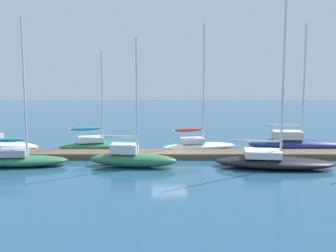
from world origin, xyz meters
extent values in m
plane|color=navy|center=(0.00, 0.00, 0.00)|extent=(120.00, 120.00, 0.00)
cube|color=brown|center=(0.00, 0.00, 0.21)|extent=(31.44, 1.93, 0.42)
ellipsoid|color=#2D7047|center=(-9.49, -2.79, 0.35)|extent=(5.86, 2.25, 0.69)
cube|color=#9EA3AD|center=(-10.06, -2.84, 0.92)|extent=(1.82, 1.36, 0.45)
cylinder|color=silver|center=(-9.21, -2.76, 5.08)|extent=(0.13, 0.13, 8.77)
cylinder|color=silver|center=(-10.41, -2.87, 1.73)|extent=(2.40, 0.33, 0.11)
ellipsoid|color=teal|center=(-10.41, -2.87, 1.73)|extent=(2.19, 0.56, 0.28)
ellipsoid|color=#2D7047|center=(-5.49, 3.03, 0.32)|extent=(6.57, 3.36, 0.63)
cube|color=silver|center=(-6.10, 2.88, 0.84)|extent=(2.15, 1.75, 0.41)
cylinder|color=silver|center=(-5.19, 3.11, 4.18)|extent=(0.14, 0.14, 7.08)
cylinder|color=silver|center=(-6.47, 2.79, 1.66)|extent=(2.59, 0.74, 0.11)
ellipsoid|color=teal|center=(-6.47, 2.79, 1.66)|extent=(2.40, 0.92, 0.28)
ellipsoid|color=#2D7047|center=(-2.35, -2.97, 0.45)|extent=(5.83, 2.21, 0.90)
cube|color=silver|center=(-2.91, -2.90, 1.19)|extent=(1.82, 1.26, 0.58)
cylinder|color=silver|center=(-2.07, -3.01, 4.54)|extent=(0.13, 0.13, 7.29)
cylinder|color=silver|center=(-3.25, -2.86, 1.98)|extent=(2.38, 0.40, 0.11)
ellipsoid|color=white|center=(2.34, 2.64, 0.31)|extent=(6.06, 2.87, 0.61)
cube|color=silver|center=(1.77, 2.51, 0.81)|extent=(1.96, 1.48, 0.40)
cylinder|color=silver|center=(2.63, 2.71, 5.14)|extent=(0.14, 0.14, 9.05)
cylinder|color=silver|center=(1.43, 2.43, 1.64)|extent=(2.42, 0.66, 0.11)
ellipsoid|color=#B72D28|center=(1.43, 2.43, 1.64)|extent=(2.24, 0.85, 0.28)
ellipsoid|color=black|center=(6.67, -3.28, 0.34)|extent=(7.76, 3.44, 0.69)
cube|color=silver|center=(5.93, -3.17, 0.91)|extent=(2.46, 2.00, 0.45)
cylinder|color=silver|center=(7.04, -3.33, 5.65)|extent=(0.14, 0.14, 9.93)
cylinder|color=silver|center=(5.48, -3.11, 1.73)|extent=(3.13, 0.54, 0.12)
ellipsoid|color=navy|center=(9.84, 2.50, 0.46)|extent=(7.47, 2.68, 0.93)
cube|color=silver|center=(9.11, 2.58, 1.23)|extent=(2.32, 1.58, 0.60)
cylinder|color=silver|center=(10.20, 2.47, 5.30)|extent=(0.14, 0.14, 8.75)
cylinder|color=silver|center=(8.67, 2.62, 2.02)|extent=(3.07, 0.43, 0.12)
sphere|color=red|center=(2.06, 5.54, 0.29)|extent=(0.58, 0.58, 0.58)
camera|label=1|loc=(-0.10, -29.39, 6.15)|focal=44.88mm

